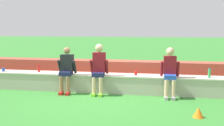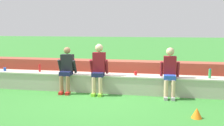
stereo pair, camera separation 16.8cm
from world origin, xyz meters
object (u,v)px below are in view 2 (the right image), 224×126
(person_center, at_px, (170,71))
(plastic_cup_middle, at_px, (5,69))
(sports_cone, at_px, (197,113))
(person_far_left, at_px, (67,68))
(person_left_of_center, at_px, (99,67))
(plastic_cup_left_end, at_px, (136,73))
(water_bottle_mid_left, at_px, (210,74))
(water_bottle_mid_right, at_px, (40,68))

(person_center, bearing_deg, plastic_cup_middle, 177.76)
(sports_cone, bearing_deg, plastic_cup_middle, 163.20)
(person_far_left, bearing_deg, person_left_of_center, 1.03)
(person_far_left, relative_size, plastic_cup_left_end, 11.02)
(person_center, relative_size, sports_cone, 5.92)
(water_bottle_mid_left, xyz_separation_m, plastic_cup_left_end, (-2.05, 0.03, -0.07))
(water_bottle_mid_right, height_order, plastic_cup_middle, water_bottle_mid_right)
(plastic_cup_middle, distance_m, sports_cone, 5.98)
(water_bottle_mid_right, bearing_deg, person_left_of_center, -8.53)
(person_center, distance_m, plastic_cup_middle, 5.19)
(person_left_of_center, bearing_deg, person_far_left, -178.97)
(sports_cone, bearing_deg, person_left_of_center, 149.20)
(water_bottle_mid_right, bearing_deg, water_bottle_mid_left, -0.94)
(water_bottle_mid_right, distance_m, water_bottle_mid_left, 5.11)
(plastic_cup_left_end, distance_m, sports_cone, 2.36)
(water_bottle_mid_left, xyz_separation_m, sports_cone, (-0.57, -1.73, -0.56))
(person_left_of_center, relative_size, water_bottle_mid_left, 5.41)
(person_left_of_center, relative_size, person_center, 1.05)
(plastic_cup_middle, bearing_deg, person_far_left, -5.84)
(person_left_of_center, distance_m, plastic_cup_middle, 3.17)
(person_left_of_center, distance_m, person_center, 2.02)
(plastic_cup_left_end, height_order, sports_cone, plastic_cup_left_end)
(person_far_left, bearing_deg, plastic_cup_left_end, 7.46)
(person_left_of_center, height_order, water_bottle_mid_left, person_left_of_center)
(water_bottle_mid_right, relative_size, water_bottle_mid_left, 0.91)
(person_center, relative_size, water_bottle_mid_right, 5.64)
(person_far_left, distance_m, sports_cone, 3.87)
(person_left_of_center, distance_m, plastic_cup_left_end, 1.11)
(person_far_left, relative_size, water_bottle_mid_left, 5.03)
(person_left_of_center, bearing_deg, water_bottle_mid_left, 3.97)
(person_center, distance_m, plastic_cup_left_end, 1.00)
(water_bottle_mid_left, relative_size, plastic_cup_left_end, 2.19)
(water_bottle_mid_left, bearing_deg, person_far_left, -176.73)
(person_center, distance_m, water_bottle_mid_right, 4.03)
(person_center, xyz_separation_m, sports_cone, (0.52, -1.52, -0.64))
(person_center, height_order, plastic_cup_middle, person_center)
(person_far_left, height_order, plastic_cup_middle, person_far_left)
(person_far_left, distance_m, plastic_cup_middle, 2.20)
(water_bottle_mid_left, bearing_deg, person_center, -168.99)
(person_left_of_center, bearing_deg, plastic_cup_left_end, 13.21)
(plastic_cup_left_end, distance_m, plastic_cup_middle, 4.22)
(person_center, distance_m, water_bottle_mid_left, 1.12)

